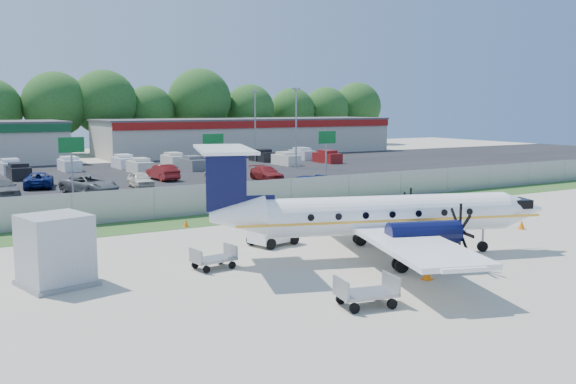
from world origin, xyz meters
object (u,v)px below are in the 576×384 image
baggage_cart_near (366,293)px  service_container (55,253)px  pushback_tug (274,233)px  baggage_cart_far (214,259)px  aircraft (381,215)px

baggage_cart_near → service_container: (-8.87, 8.43, 0.81)m
pushback_tug → baggage_cart_far: (-4.70, -2.95, -0.15)m
aircraft → baggage_cart_near: aircraft is taller
aircraft → baggage_cart_far: size_ratio=8.84×
baggage_cart_near → baggage_cart_far: size_ratio=1.17×
baggage_cart_far → service_container: 6.52m
aircraft → baggage_cart_near: 7.80m
baggage_cart_near → service_container: service_container is taller
aircraft → service_container: bearing=168.8°
aircraft → baggage_cart_near: (-5.15, -5.65, -1.52)m
aircraft → pushback_tug: bearing=120.4°
baggage_cart_near → baggage_cart_far: bearing=107.8°
pushback_tug → baggage_cart_near: 10.84m
baggage_cart_far → baggage_cart_near: bearing=-72.2°
pushback_tug → service_container: size_ratio=0.85×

